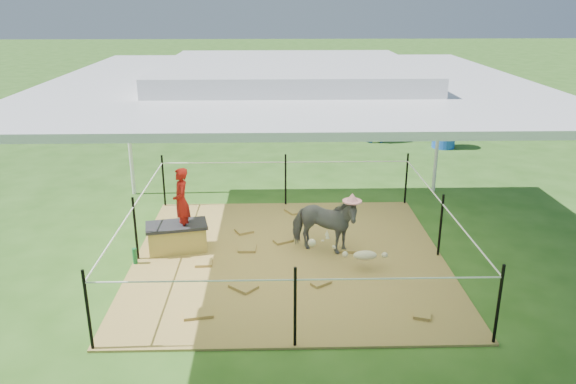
{
  "coord_description": "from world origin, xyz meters",
  "views": [
    {
      "loc": [
        -0.22,
        -7.61,
        3.74
      ],
      "look_at": [
        0.0,
        0.6,
        0.85
      ],
      "focal_mm": 35.0,
      "sensor_mm": 36.0,
      "label": 1
    }
  ],
  "objects_px": {
    "woman": "(181,195)",
    "picnic_table_near": "(355,117)",
    "green_bottle": "(135,256)",
    "distant_person": "(373,118)",
    "picnic_table_far": "(470,114)",
    "foal": "(365,253)",
    "pony": "(324,225)",
    "straw_bale": "(177,238)",
    "trash_barrel": "(444,131)"
  },
  "relations": [
    {
      "from": "picnic_table_near",
      "to": "picnic_table_far",
      "type": "distance_m",
      "value": 3.59
    },
    {
      "from": "green_bottle",
      "to": "straw_bale",
      "type": "bearing_deg",
      "value": 39.29
    },
    {
      "from": "foal",
      "to": "distant_person",
      "type": "relative_size",
      "value": 0.71
    },
    {
      "from": "green_bottle",
      "to": "picnic_table_near",
      "type": "bearing_deg",
      "value": 62.99
    },
    {
      "from": "pony",
      "to": "picnic_table_near",
      "type": "bearing_deg",
      "value": 9.84
    },
    {
      "from": "straw_bale",
      "to": "green_bottle",
      "type": "distance_m",
      "value": 0.71
    },
    {
      "from": "pony",
      "to": "picnic_table_near",
      "type": "distance_m",
      "value": 8.59
    },
    {
      "from": "straw_bale",
      "to": "green_bottle",
      "type": "bearing_deg",
      "value": -140.71
    },
    {
      "from": "green_bottle",
      "to": "picnic_table_far",
      "type": "distance_m",
      "value": 12.23
    },
    {
      "from": "straw_bale",
      "to": "picnic_table_far",
      "type": "height_order",
      "value": "picnic_table_far"
    },
    {
      "from": "woman",
      "to": "picnic_table_near",
      "type": "xyz_separation_m",
      "value": [
        3.81,
        8.29,
        -0.57
      ]
    },
    {
      "from": "pony",
      "to": "trash_barrel",
      "type": "relative_size",
      "value": 1.19
    },
    {
      "from": "woman",
      "to": "picnic_table_near",
      "type": "relative_size",
      "value": 0.61
    },
    {
      "from": "foal",
      "to": "trash_barrel",
      "type": "bearing_deg",
      "value": 64.78
    },
    {
      "from": "picnic_table_far",
      "to": "trash_barrel",
      "type": "bearing_deg",
      "value": -115.27
    },
    {
      "from": "pony",
      "to": "picnic_table_near",
      "type": "height_order",
      "value": "pony"
    },
    {
      "from": "straw_bale",
      "to": "trash_barrel",
      "type": "bearing_deg",
      "value": 46.05
    },
    {
      "from": "foal",
      "to": "pony",
      "type": "bearing_deg",
      "value": 130.89
    },
    {
      "from": "trash_barrel",
      "to": "straw_bale",
      "type": "bearing_deg",
      "value": -133.95
    },
    {
      "from": "woman",
      "to": "trash_barrel",
      "type": "xyz_separation_m",
      "value": [
        5.79,
        6.11,
        -0.48
      ]
    },
    {
      "from": "pony",
      "to": "trash_barrel",
      "type": "xyz_separation_m",
      "value": [
        3.66,
        6.25,
        -0.03
      ]
    },
    {
      "from": "straw_bale",
      "to": "picnic_table_near",
      "type": "xyz_separation_m",
      "value": [
        3.91,
        8.29,
        0.13
      ]
    },
    {
      "from": "foal",
      "to": "picnic_table_near",
      "type": "bearing_deg",
      "value": 82.12
    },
    {
      "from": "straw_bale",
      "to": "picnic_table_near",
      "type": "bearing_deg",
      "value": 64.77
    },
    {
      "from": "green_bottle",
      "to": "picnic_table_near",
      "type": "distance_m",
      "value": 9.81
    },
    {
      "from": "picnic_table_far",
      "to": "distant_person",
      "type": "xyz_separation_m",
      "value": [
        -3.3,
        -2.03,
        0.3
      ]
    },
    {
      "from": "picnic_table_far",
      "to": "straw_bale",
      "type": "bearing_deg",
      "value": -125.19
    },
    {
      "from": "distant_person",
      "to": "foal",
      "type": "bearing_deg",
      "value": 80.91
    },
    {
      "from": "trash_barrel",
      "to": "picnic_table_near",
      "type": "relative_size",
      "value": 0.53
    },
    {
      "from": "picnic_table_far",
      "to": "woman",
      "type": "bearing_deg",
      "value": -124.81
    },
    {
      "from": "straw_bale",
      "to": "picnic_table_near",
      "type": "distance_m",
      "value": 9.16
    },
    {
      "from": "pony",
      "to": "foal",
      "type": "distance_m",
      "value": 0.84
    },
    {
      "from": "woman",
      "to": "trash_barrel",
      "type": "bearing_deg",
      "value": 124.44
    },
    {
      "from": "trash_barrel",
      "to": "distant_person",
      "type": "relative_size",
      "value": 0.7
    },
    {
      "from": "straw_bale",
      "to": "distant_person",
      "type": "xyz_separation_m",
      "value": [
        4.16,
        6.76,
        0.42
      ]
    },
    {
      "from": "picnic_table_near",
      "to": "picnic_table_far",
      "type": "bearing_deg",
      "value": 16.09
    },
    {
      "from": "green_bottle",
      "to": "foal",
      "type": "xyz_separation_m",
      "value": [
        3.32,
        -0.29,
        0.14
      ]
    },
    {
      "from": "woman",
      "to": "green_bottle",
      "type": "bearing_deg",
      "value": -67.4
    },
    {
      "from": "pony",
      "to": "distant_person",
      "type": "bearing_deg",
      "value": 5.46
    },
    {
      "from": "straw_bale",
      "to": "trash_barrel",
      "type": "relative_size",
      "value": 0.95
    },
    {
      "from": "trash_barrel",
      "to": "picnic_table_near",
      "type": "height_order",
      "value": "trash_barrel"
    },
    {
      "from": "green_bottle",
      "to": "distant_person",
      "type": "relative_size",
      "value": 0.19
    },
    {
      "from": "trash_barrel",
      "to": "distant_person",
      "type": "bearing_deg",
      "value": 159.64
    },
    {
      "from": "green_bottle",
      "to": "foal",
      "type": "height_order",
      "value": "foal"
    },
    {
      "from": "distant_person",
      "to": "green_bottle",
      "type": "bearing_deg",
      "value": 58.25
    },
    {
      "from": "woman",
      "to": "foal",
      "type": "xyz_separation_m",
      "value": [
        2.67,
        -0.74,
        -0.64
      ]
    },
    {
      "from": "foal",
      "to": "picnic_table_near",
      "type": "relative_size",
      "value": 0.54
    },
    {
      "from": "woman",
      "to": "trash_barrel",
      "type": "distance_m",
      "value": 8.43
    },
    {
      "from": "distant_person",
      "to": "pony",
      "type": "bearing_deg",
      "value": 75.77
    },
    {
      "from": "picnic_table_near",
      "to": "distant_person",
      "type": "distance_m",
      "value": 1.58
    }
  ]
}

